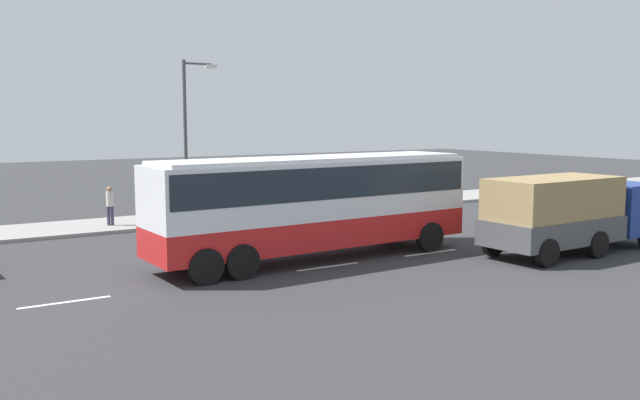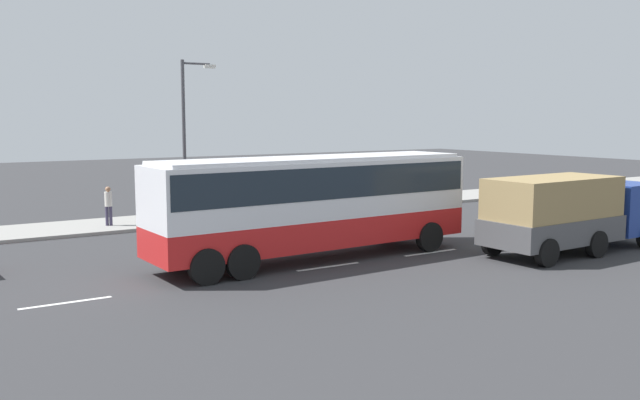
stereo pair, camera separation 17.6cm
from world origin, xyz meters
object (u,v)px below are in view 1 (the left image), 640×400
(car_yellow_taxi, at_px, (559,209))
(pedestrian_at_crossing, at_px, (110,203))
(street_lamp, at_px, (188,131))
(cargo_truck, at_px, (571,211))
(coach_bus, at_px, (314,196))
(pedestrian_near_curb, at_px, (373,185))

(car_yellow_taxi, xyz_separation_m, pedestrian_at_crossing, (-17.24, 10.21, 0.34))
(street_lamp, bearing_deg, cargo_truck, -54.85)
(coach_bus, distance_m, pedestrian_near_curb, 15.69)
(pedestrian_at_crossing, bearing_deg, coach_bus, 46.40)
(coach_bus, bearing_deg, car_yellow_taxi, -1.28)
(coach_bus, height_order, street_lamp, street_lamp)
(coach_bus, height_order, pedestrian_at_crossing, coach_bus)
(pedestrian_near_curb, bearing_deg, street_lamp, -130.39)
(car_yellow_taxi, height_order, pedestrian_at_crossing, pedestrian_at_crossing)
(coach_bus, distance_m, street_lamp, 9.84)
(coach_bus, relative_size, pedestrian_near_curb, 7.28)
(pedestrian_at_crossing, height_order, street_lamp, street_lamp)
(cargo_truck, bearing_deg, coach_bus, 153.87)
(car_yellow_taxi, distance_m, pedestrian_near_curb, 11.33)
(pedestrian_near_curb, bearing_deg, car_yellow_taxi, -37.88)
(cargo_truck, distance_m, car_yellow_taxi, 6.01)
(car_yellow_taxi, bearing_deg, pedestrian_near_curb, 98.35)
(cargo_truck, distance_m, pedestrian_at_crossing, 19.22)
(coach_bus, relative_size, street_lamp, 1.62)
(coach_bus, distance_m, cargo_truck, 9.46)
(coach_bus, height_order, pedestrian_near_curb, coach_bus)
(cargo_truck, height_order, pedestrian_at_crossing, cargo_truck)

